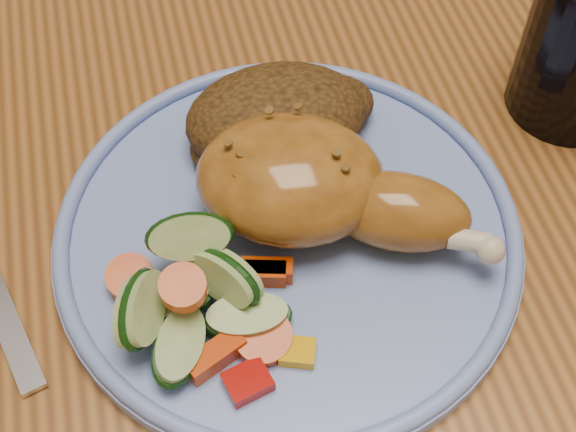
# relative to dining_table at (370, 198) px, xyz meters

# --- Properties ---
(dining_table) EXTENTS (0.90, 1.40, 0.75)m
(dining_table) POSITION_rel_dining_table_xyz_m (0.00, 0.00, 0.00)
(dining_table) COLOR brown
(dining_table) RESTS_ON ground
(plate) EXTENTS (0.28, 0.28, 0.01)m
(plate) POSITION_rel_dining_table_xyz_m (-0.08, -0.08, 0.09)
(plate) COLOR #6E8AD8
(plate) RESTS_ON dining_table
(plate_rim) EXTENTS (0.28, 0.28, 0.01)m
(plate_rim) POSITION_rel_dining_table_xyz_m (-0.08, -0.08, 0.10)
(plate_rim) COLOR #6E8AD8
(plate_rim) RESTS_ON plate
(chicken_leg) EXTENTS (0.17, 0.14, 0.06)m
(chicken_leg) POSITION_rel_dining_table_xyz_m (-0.07, -0.07, 0.12)
(chicken_leg) COLOR #9F6521
(chicken_leg) RESTS_ON plate
(rice_pilaf) EXTENTS (0.13, 0.09, 0.05)m
(rice_pilaf) POSITION_rel_dining_table_xyz_m (-0.07, -0.00, 0.11)
(rice_pilaf) COLOR #4E3213
(rice_pilaf) RESTS_ON plate
(vegetable_pile) EXTENTS (0.11, 0.11, 0.06)m
(vegetable_pile) POSITION_rel_dining_table_xyz_m (-0.15, -0.12, 0.11)
(vegetable_pile) COLOR #A50A05
(vegetable_pile) RESTS_ON plate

